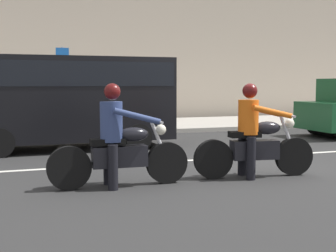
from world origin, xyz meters
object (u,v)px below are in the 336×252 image
object	(u,v)px
street_sign_post	(63,78)
parked_van_black	(66,96)
motorcycle_with_rider_orange_stripe	(254,139)
motorcycle_with_rider_denim_blue	(118,145)

from	to	relation	value
street_sign_post	parked_van_black	bearing A→B (deg)	-95.67
parked_van_black	street_sign_post	world-z (taller)	street_sign_post
motorcycle_with_rider_orange_stripe	motorcycle_with_rider_denim_blue	distance (m)	2.32
motorcycle_with_rider_orange_stripe	motorcycle_with_rider_denim_blue	xyz separation A→B (m)	(-2.32, 0.06, -0.01)
street_sign_post	motorcycle_with_rider_denim_blue	bearing A→B (deg)	-91.55
parked_van_black	motorcycle_with_rider_orange_stripe	bearing A→B (deg)	-60.38
motorcycle_with_rider_orange_stripe	parked_van_black	distance (m)	5.19
motorcycle_with_rider_orange_stripe	street_sign_post	distance (m)	9.58
motorcycle_with_rider_denim_blue	street_sign_post	bearing A→B (deg)	88.45
motorcycle_with_rider_orange_stripe	street_sign_post	size ratio (longest dim) A/B	0.79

